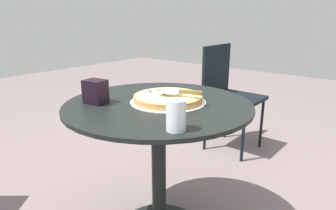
{
  "coord_description": "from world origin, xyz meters",
  "views": [
    {
      "loc": [
        -1.03,
        -0.91,
        1.13
      ],
      "look_at": [
        0.04,
        -0.03,
        0.71
      ],
      "focal_mm": 32.09,
      "sensor_mm": 36.0,
      "label": 1
    }
  ],
  "objects_px": {
    "patio_table": "(159,139)",
    "drinking_cup": "(176,115)",
    "pizza_server": "(180,92)",
    "patio_chair_near": "(227,89)",
    "pizza_on_tray": "(168,98)",
    "napkin_dispenser": "(95,92)"
  },
  "relations": [
    {
      "from": "patio_table",
      "to": "drinking_cup",
      "type": "distance_m",
      "value": 0.44
    },
    {
      "from": "pizza_server",
      "to": "patio_chair_near",
      "type": "distance_m",
      "value": 1.26
    },
    {
      "from": "pizza_on_tray",
      "to": "patio_chair_near",
      "type": "xyz_separation_m",
      "value": [
        1.18,
        0.31,
        -0.22
      ]
    },
    {
      "from": "pizza_on_tray",
      "to": "drinking_cup",
      "type": "height_order",
      "value": "drinking_cup"
    },
    {
      "from": "pizza_server",
      "to": "patio_chair_near",
      "type": "bearing_deg",
      "value": 17.95
    },
    {
      "from": "drinking_cup",
      "to": "napkin_dispenser",
      "type": "relative_size",
      "value": 1.04
    },
    {
      "from": "patio_table",
      "to": "drinking_cup",
      "type": "relative_size",
      "value": 7.74
    },
    {
      "from": "pizza_on_tray",
      "to": "patio_chair_near",
      "type": "bearing_deg",
      "value": 14.78
    },
    {
      "from": "patio_table",
      "to": "pizza_on_tray",
      "type": "height_order",
      "value": "pizza_on_tray"
    },
    {
      "from": "patio_table",
      "to": "patio_chair_near",
      "type": "bearing_deg",
      "value": 13.09
    },
    {
      "from": "drinking_cup",
      "to": "patio_table",
      "type": "bearing_deg",
      "value": 51.28
    },
    {
      "from": "patio_table",
      "to": "pizza_server",
      "type": "bearing_deg",
      "value": -63.14
    },
    {
      "from": "pizza_on_tray",
      "to": "patio_chair_near",
      "type": "distance_m",
      "value": 1.24
    },
    {
      "from": "patio_table",
      "to": "drinking_cup",
      "type": "height_order",
      "value": "drinking_cup"
    },
    {
      "from": "pizza_on_tray",
      "to": "napkin_dispenser",
      "type": "xyz_separation_m",
      "value": [
        -0.23,
        0.25,
        0.04
      ]
    },
    {
      "from": "pizza_on_tray",
      "to": "drinking_cup",
      "type": "bearing_deg",
      "value": -136.21
    },
    {
      "from": "pizza_on_tray",
      "to": "napkin_dispenser",
      "type": "distance_m",
      "value": 0.34
    },
    {
      "from": "patio_table",
      "to": "pizza_on_tray",
      "type": "xyz_separation_m",
      "value": [
        0.04,
        -0.03,
        0.2
      ]
    },
    {
      "from": "pizza_server",
      "to": "drinking_cup",
      "type": "height_order",
      "value": "drinking_cup"
    },
    {
      "from": "patio_table",
      "to": "pizza_server",
      "type": "xyz_separation_m",
      "value": [
        0.05,
        -0.1,
        0.24
      ]
    },
    {
      "from": "pizza_server",
      "to": "pizza_on_tray",
      "type": "bearing_deg",
      "value": 97.12
    },
    {
      "from": "pizza_server",
      "to": "patio_table",
      "type": "bearing_deg",
      "value": 116.86
    }
  ]
}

